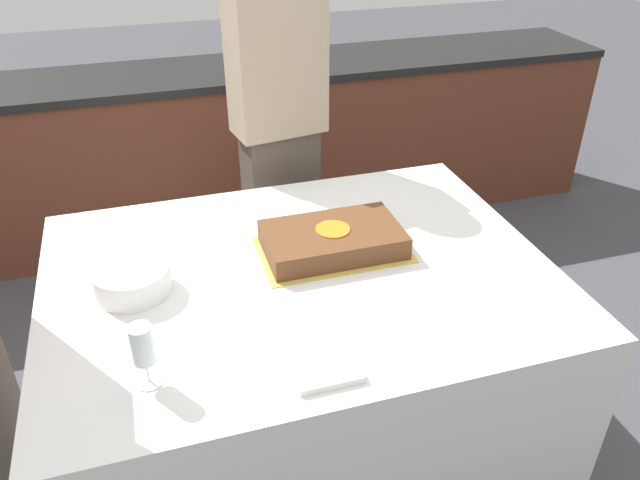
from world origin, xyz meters
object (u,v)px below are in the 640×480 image
(wine_glass, at_px, (143,347))
(person_cutting_cake, at_px, (279,128))
(cake, at_px, (333,240))
(plate_stack, at_px, (132,279))

(wine_glass, relative_size, person_cutting_cake, 0.10)
(cake, distance_m, wine_glass, 0.78)
(person_cutting_cake, bearing_deg, wine_glass, 52.46)
(plate_stack, bearing_deg, wine_glass, -87.48)
(plate_stack, distance_m, wine_glass, 0.41)
(plate_stack, bearing_deg, person_cutting_cake, 50.23)
(wine_glass, bearing_deg, cake, 35.48)
(plate_stack, height_order, wine_glass, wine_glass)
(wine_glass, distance_m, person_cutting_cake, 1.34)
(plate_stack, relative_size, wine_glass, 1.29)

